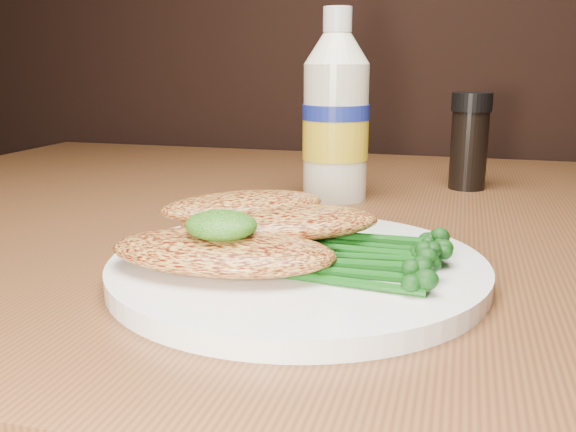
# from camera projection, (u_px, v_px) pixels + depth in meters

# --- Properties ---
(plate) EXTENTS (0.26, 0.26, 0.01)m
(plate) POSITION_uv_depth(u_px,v_px,m) (298.00, 268.00, 0.43)
(plate) COLOR white
(plate) RESTS_ON dining_table
(chicken_front) EXTENTS (0.15, 0.09, 0.02)m
(chicken_front) POSITION_uv_depth(u_px,v_px,m) (222.00, 251.00, 0.40)
(chicken_front) COLOR gold
(chicken_front) RESTS_ON plate
(chicken_mid) EXTENTS (0.16, 0.12, 0.02)m
(chicken_mid) POSITION_uv_depth(u_px,v_px,m) (281.00, 222.00, 0.44)
(chicken_mid) COLOR gold
(chicken_mid) RESTS_ON plate
(chicken_back) EXTENTS (0.14, 0.13, 0.02)m
(chicken_back) POSITION_uv_depth(u_px,v_px,m) (243.00, 206.00, 0.46)
(chicken_back) COLOR gold
(chicken_back) RESTS_ON plate
(pesto_front) EXTENTS (0.06, 0.06, 0.02)m
(pesto_front) POSITION_uv_depth(u_px,v_px,m) (221.00, 225.00, 0.40)
(pesto_front) COLOR black
(pesto_front) RESTS_ON chicken_front
(broccolini_bundle) EXTENTS (0.12, 0.10, 0.02)m
(broccolini_bundle) POSITION_uv_depth(u_px,v_px,m) (360.00, 251.00, 0.41)
(broccolini_bundle) COLOR #104B10
(broccolini_bundle) RESTS_ON plate
(mayo_bottle) EXTENTS (0.08, 0.08, 0.20)m
(mayo_bottle) POSITION_uv_depth(u_px,v_px,m) (336.00, 106.00, 0.65)
(mayo_bottle) COLOR #EBE8C7
(mayo_bottle) RESTS_ON dining_table
(pepper_grinder) EXTENTS (0.06, 0.06, 0.11)m
(pepper_grinder) POSITION_uv_depth(u_px,v_px,m) (469.00, 141.00, 0.71)
(pepper_grinder) COLOR black
(pepper_grinder) RESTS_ON dining_table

